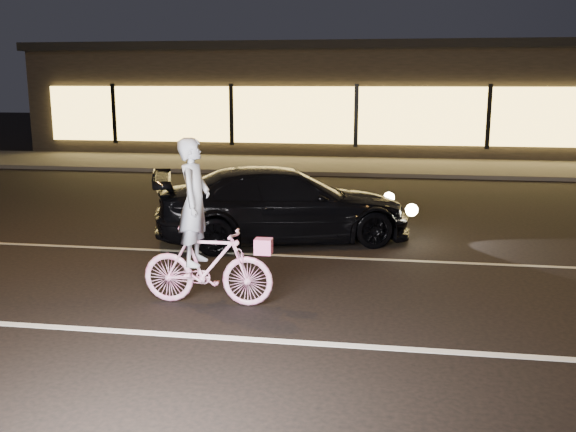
# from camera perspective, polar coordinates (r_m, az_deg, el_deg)

# --- Properties ---
(ground) EXTENTS (90.00, 90.00, 0.00)m
(ground) POSITION_cam_1_polar(r_m,az_deg,el_deg) (8.60, 0.57, -7.20)
(ground) COLOR black
(ground) RESTS_ON ground
(lane_stripe_near) EXTENTS (60.00, 0.12, 0.01)m
(lane_stripe_near) POSITION_cam_1_polar(r_m,az_deg,el_deg) (7.21, -1.21, -11.04)
(lane_stripe_near) COLOR silver
(lane_stripe_near) RESTS_ON ground
(lane_stripe_far) EXTENTS (60.00, 0.10, 0.01)m
(lane_stripe_far) POSITION_cam_1_polar(r_m,az_deg,el_deg) (10.49, 2.17, -3.62)
(lane_stripe_far) COLOR gray
(lane_stripe_far) RESTS_ON ground
(sidewalk) EXTENTS (30.00, 4.00, 0.12)m
(sidewalk) POSITION_cam_1_polar(r_m,az_deg,el_deg) (21.25, 5.73, 4.45)
(sidewalk) COLOR #383533
(sidewalk) RESTS_ON ground
(storefront) EXTENTS (25.40, 8.42, 4.20)m
(storefront) POSITION_cam_1_polar(r_m,az_deg,el_deg) (27.03, 6.58, 10.48)
(storefront) COLOR black
(storefront) RESTS_ON ground
(cyclist) EXTENTS (1.70, 0.58, 2.14)m
(cyclist) POSITION_cam_1_polar(r_m,az_deg,el_deg) (8.19, -7.48, -2.73)
(cyclist) COLOR #D92E8F
(cyclist) RESTS_ON ground
(sedan) EXTENTS (4.89, 3.24, 1.32)m
(sedan) POSITION_cam_1_polar(r_m,az_deg,el_deg) (11.38, -0.36, 1.01)
(sedan) COLOR black
(sedan) RESTS_ON ground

